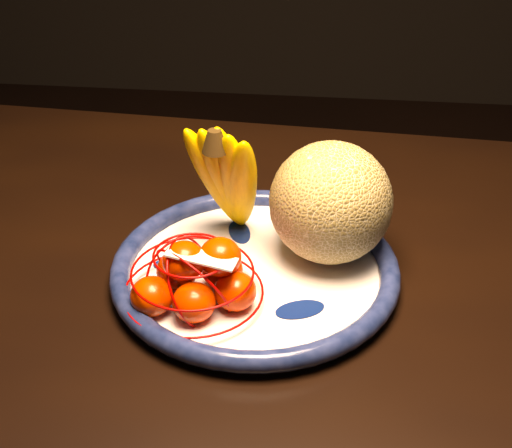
# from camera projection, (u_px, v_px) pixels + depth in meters

# --- Properties ---
(dining_table) EXTENTS (1.52, 0.97, 0.74)m
(dining_table) POSITION_uv_depth(u_px,v_px,m) (286.00, 361.00, 0.89)
(dining_table) COLOR black
(dining_table) RESTS_ON ground
(fruit_bowl) EXTENTS (0.33, 0.33, 0.03)m
(fruit_bowl) POSITION_uv_depth(u_px,v_px,m) (255.00, 271.00, 0.88)
(fruit_bowl) COLOR white
(fruit_bowl) RESTS_ON dining_table
(cantaloupe) EXTENTS (0.14, 0.14, 0.14)m
(cantaloupe) POSITION_uv_depth(u_px,v_px,m) (331.00, 203.00, 0.87)
(cantaloupe) COLOR olive
(cantaloupe) RESTS_ON fruit_bowl
(banana_bunch) EXTENTS (0.11, 0.11, 0.17)m
(banana_bunch) POSITION_uv_depth(u_px,v_px,m) (229.00, 175.00, 0.89)
(banana_bunch) COLOR #FAC300
(banana_bunch) RESTS_ON fruit_bowl
(mandarin_bag) EXTENTS (0.16, 0.16, 0.09)m
(mandarin_bag) POSITION_uv_depth(u_px,v_px,m) (197.00, 279.00, 0.82)
(mandarin_bag) COLOR #FF3000
(mandarin_bag) RESTS_ON fruit_bowl
(price_tag) EXTENTS (0.07, 0.04, 0.01)m
(price_tag) POSITION_uv_depth(u_px,v_px,m) (201.00, 257.00, 0.79)
(price_tag) COLOR white
(price_tag) RESTS_ON mandarin_bag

